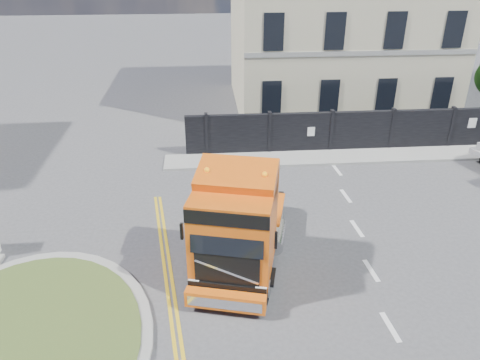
{
  "coord_description": "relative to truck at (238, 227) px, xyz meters",
  "views": [
    {
      "loc": [
        -2.1,
        -11.79,
        9.15
      ],
      "look_at": [
        -0.93,
        2.65,
        1.8
      ],
      "focal_mm": 35.0,
      "sensor_mm": 36.0,
      "label": 1
    }
  ],
  "objects": [
    {
      "name": "ground",
      "position": [
        1.21,
        0.03,
        -1.6
      ],
      "size": [
        120.0,
        120.0,
        0.0
      ],
      "primitive_type": "plane",
      "color": "#424244",
      "rests_on": "ground"
    },
    {
      "name": "traffic_island",
      "position": [
        -5.79,
        -2.97,
        -1.52
      ],
      "size": [
        6.8,
        6.8,
        0.17
      ],
      "color": "gray",
      "rests_on": "ground"
    },
    {
      "name": "hoarding_fence",
      "position": [
        7.76,
        9.03,
        -0.6
      ],
      "size": [
        18.8,
        0.25,
        2.0
      ],
      "color": "black",
      "rests_on": "ground"
    },
    {
      "name": "georgian_building",
      "position": [
        7.21,
        16.53,
        4.17
      ],
      "size": [
        12.3,
        10.3,
        12.8
      ],
      "color": "beige",
      "rests_on": "ground"
    },
    {
      "name": "pavement_far",
      "position": [
        7.21,
        8.13,
        -1.54
      ],
      "size": [
        20.0,
        1.6,
        0.12
      ],
      "primitive_type": "cube",
      "color": "gray",
      "rests_on": "ground"
    },
    {
      "name": "truck",
      "position": [
        0.0,
        0.0,
        0.0
      ],
      "size": [
        3.6,
        6.31,
        3.57
      ],
      "rotation": [
        0.0,
        0.0,
        -0.25
      ],
      "color": "black",
      "rests_on": "ground"
    }
  ]
}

